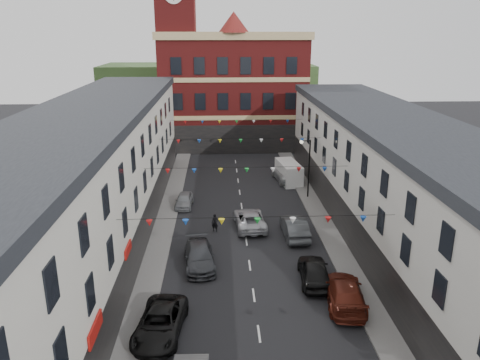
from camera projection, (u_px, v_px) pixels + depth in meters
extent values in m
plane|color=black|center=(250.00, 265.00, 33.67)|extent=(160.00, 160.00, 0.00)
cube|color=#605E5B|center=(157.00, 254.00, 35.25)|extent=(1.80, 64.00, 0.15)
cube|color=#605E5B|center=(338.00, 250.00, 35.84)|extent=(1.80, 64.00, 0.15)
cube|color=silver|center=(80.00, 198.00, 32.58)|extent=(8.00, 56.00, 10.00)
cube|color=black|center=(72.00, 122.00, 30.95)|extent=(8.40, 56.00, 0.70)
cube|color=black|center=(142.00, 241.00, 33.79)|extent=(0.12, 56.00, 3.20)
cube|color=beige|center=(412.00, 199.00, 33.76)|extent=(8.00, 56.00, 9.00)
cube|color=black|center=(420.00, 133.00, 32.28)|extent=(8.40, 56.00, 0.70)
cube|color=black|center=(354.00, 237.00, 34.47)|extent=(0.12, 56.00, 3.20)
cube|color=maroon|center=(233.00, 93.00, 67.54)|extent=(20.00, 12.00, 15.00)
cube|color=tan|center=(233.00, 35.00, 65.11)|extent=(20.60, 12.60, 1.00)
cone|color=maroon|center=(234.00, 22.00, 59.83)|extent=(4.00, 4.00, 2.60)
cube|color=maroon|center=(178.00, 63.00, 62.99)|extent=(5.00, 5.00, 24.00)
cube|color=#334E24|center=(209.00, 91.00, 90.97)|extent=(40.00, 14.00, 10.00)
cylinder|color=black|center=(309.00, 169.00, 46.37)|extent=(0.14, 0.14, 6.00)
cylinder|color=black|center=(306.00, 141.00, 45.47)|extent=(0.90, 0.10, 0.10)
sphere|color=beige|center=(302.00, 142.00, 45.48)|extent=(0.36, 0.36, 0.36)
imported|color=black|center=(160.00, 323.00, 25.83)|extent=(2.98, 5.47, 1.45)
imported|color=#37393E|center=(199.00, 256.00, 33.41)|extent=(2.61, 5.31, 1.49)
imported|color=gray|center=(184.00, 200.00, 44.71)|extent=(1.75, 3.89, 1.30)
imported|color=#5D1E12|center=(345.00, 292.00, 28.68)|extent=(2.84, 5.70, 1.59)
imported|color=black|center=(314.00, 271.00, 31.20)|extent=(2.23, 4.88, 1.62)
imported|color=#44474B|center=(294.00, 227.00, 38.16)|extent=(1.92, 5.06, 1.65)
imported|color=#B2B4B7|center=(287.00, 174.00, 52.55)|extent=(3.24, 5.90, 1.56)
imported|color=#BABBC2|center=(250.00, 219.00, 39.99)|extent=(2.81, 5.47, 1.48)
cube|color=white|center=(289.00, 172.00, 51.92)|extent=(2.57, 5.25, 2.23)
imported|color=black|center=(215.00, 223.00, 39.07)|extent=(0.66, 0.54, 1.57)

